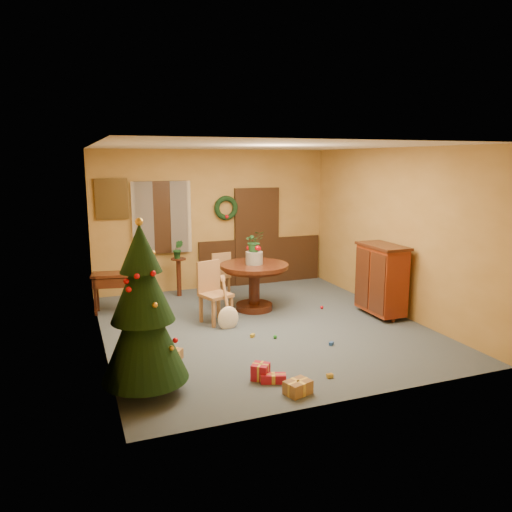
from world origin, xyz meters
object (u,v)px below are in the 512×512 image
dining_table (254,278)px  chair_near (213,290)px  christmas_tree (143,313)px  sideboard (381,278)px  writing_desk (116,283)px

dining_table → chair_near: chair_near is taller
dining_table → chair_near: bearing=-156.6°
christmas_tree → sideboard: bearing=19.6°
dining_table → christmas_tree: (-2.36, -2.64, 0.39)m
writing_desk → dining_table: bearing=-17.1°
christmas_tree → sideboard: size_ratio=1.64×
writing_desk → sideboard: sideboard is taller
dining_table → chair_near: 0.97m
christmas_tree → writing_desk: bearing=90.0°
dining_table → writing_desk: bearing=162.9°
sideboard → dining_table: bearing=150.2°
writing_desk → christmas_tree: bearing=-90.0°
chair_near → sideboard: bearing=-14.4°
dining_table → sideboard: bearing=-29.8°
writing_desk → sideboard: (4.30, -1.84, 0.13)m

